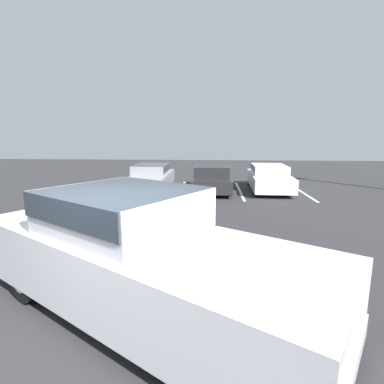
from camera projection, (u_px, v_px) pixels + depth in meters
name	position (u px, v px, depth m)	size (l,w,h in m)	color
ground_plane	(96.00, 345.00, 3.87)	(60.00, 60.00, 0.00)	#2D2D30
stall_stripe_a	(122.00, 189.00, 15.19)	(0.12, 5.03, 0.01)	white
stall_stripe_b	(180.00, 190.00, 14.98)	(0.12, 5.03, 0.01)	white
stall_stripe_c	(240.00, 190.00, 14.78)	(0.12, 5.03, 0.01)	white
stall_stripe_d	(301.00, 191.00, 14.57)	(0.12, 5.03, 0.01)	white
pickup_truck	(140.00, 254.00, 4.44)	(6.01, 4.81, 1.88)	silver
parked_sedan_a	(151.00, 176.00, 14.92)	(1.82, 4.51, 1.25)	gray
parked_sedan_b	(212.00, 177.00, 14.67)	(1.87, 4.28, 1.23)	#232326
parked_sedan_c	(269.00, 177.00, 14.73)	(1.92, 4.45, 1.25)	silver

